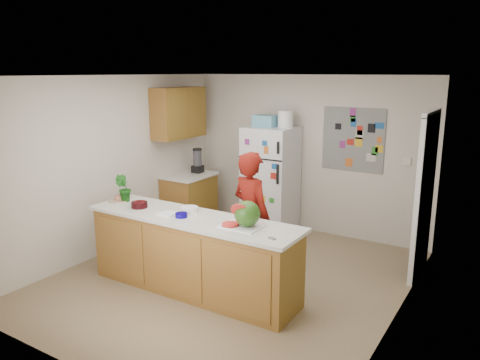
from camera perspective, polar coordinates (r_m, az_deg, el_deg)
The scene contains 26 objects.
floor at distance 6.03m, azimuth -1.18°, elevation -12.00°, with size 4.00×4.50×0.02m, color brown.
wall_back at distance 7.57m, azimuth 8.16°, elevation 3.11°, with size 4.00×0.02×2.50m, color beige.
wall_left at distance 6.90m, azimuth -15.38°, elevation 1.79°, with size 0.02×4.50×2.50m, color beige.
wall_right at distance 4.85m, azimuth 19.10°, elevation -3.17°, with size 0.02×4.50×2.50m, color beige.
ceiling at distance 5.46m, azimuth -1.31°, elevation 12.70°, with size 4.00×4.50×0.02m, color white.
doorway at distance 6.29m, azimuth 21.74°, elevation -1.90°, with size 0.03×0.85×2.04m, color black.
peninsula_base at distance 5.58m, azimuth -5.78°, elevation -9.15°, with size 2.60×0.62×0.88m, color brown.
peninsula_top at distance 5.43m, azimuth -5.90°, elevation -4.65°, with size 2.68×0.70×0.04m, color silver.
side_counter_base at distance 7.84m, azimuth -6.19°, elevation -2.64°, with size 0.60×0.80×0.86m, color brown.
side_counter_top at distance 7.73m, azimuth -6.27°, elevation 0.57°, with size 0.64×0.84×0.04m, color silver.
upper_cabinets at distance 7.61m, azimuth -7.47°, elevation 8.12°, with size 0.35×1.00×0.80m, color brown.
refrigerator at distance 7.50m, azimuth 3.74°, elevation 0.01°, with size 0.75×0.70×1.70m, color silver.
fridge_top_bin at distance 7.40m, azimuth 3.16°, elevation 7.21°, with size 0.35×0.28×0.18m, color #5999B2.
photo_collage at distance 7.24m, azimuth 13.61°, elevation 4.82°, with size 0.95×0.01×0.95m, color slate.
person at distance 5.78m, azimuth 1.38°, elevation -4.43°, with size 0.59×0.39×1.62m, color #600F09.
blender_appliance at distance 7.79m, azimuth -5.21°, elevation 2.28°, with size 0.14×0.14×0.38m, color black.
cutting_board at distance 5.05m, azimuth 0.17°, elevation -5.65°, with size 0.43×0.32×0.01m, color white.
watermelon at distance 4.99m, azimuth 0.88°, elevation -4.13°, with size 0.28×0.28×0.28m, color #1C5515.
watermelon_slice at distance 5.05m, azimuth -1.17°, elevation -5.42°, with size 0.18×0.18×0.02m, color red.
cherry_bowl at distance 5.86m, azimuth -12.17°, elevation -2.97°, with size 0.20×0.20×0.07m, color black.
white_bowl at distance 5.59m, azimuth -6.18°, elevation -3.59°, with size 0.21×0.21×0.06m, color white.
cobalt_bowl at distance 5.40m, azimuth -7.17°, elevation -4.26°, with size 0.14×0.14×0.05m, color #070067.
plate at distance 6.22m, azimuth -14.52°, elevation -2.42°, with size 0.26×0.26×0.02m, color #C5BB94.
paper_towel at distance 5.53m, azimuth -8.74°, elevation -4.07°, with size 0.20×0.18×0.02m, color white.
keys at distance 4.70m, azimuth 3.88°, elevation -7.11°, with size 0.08×0.04×0.01m, color gray.
potted_plant at distance 6.14m, azimuth -14.04°, elevation -0.99°, with size 0.19×0.15×0.35m, color #0F4111.
Camera 1 is at (2.99, -4.57, 2.55)m, focal length 35.00 mm.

